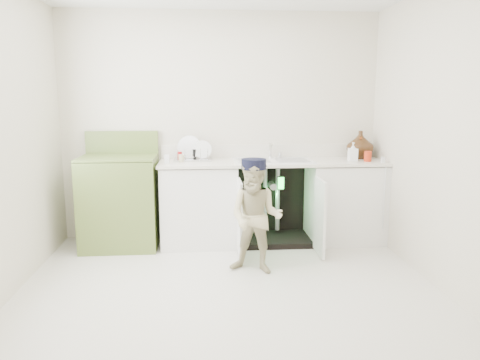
% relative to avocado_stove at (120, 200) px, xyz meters
% --- Properties ---
extents(ground, '(3.50, 3.50, 0.00)m').
position_rel_avocado_stove_xyz_m(ground, '(1.09, -1.18, -0.50)').
color(ground, silver).
rests_on(ground, ground).
extents(room_shell, '(6.00, 5.50, 1.26)m').
position_rel_avocado_stove_xyz_m(room_shell, '(1.09, -1.18, 0.75)').
color(room_shell, beige).
rests_on(room_shell, ground).
extents(counter_run, '(2.44, 1.02, 1.21)m').
position_rel_avocado_stove_xyz_m(counter_run, '(1.66, 0.03, -0.03)').
color(counter_run, white).
rests_on(counter_run, ground).
extents(avocado_stove, '(0.78, 0.65, 1.21)m').
position_rel_avocado_stove_xyz_m(avocado_stove, '(0.00, 0.00, 0.00)').
color(avocado_stove, olive).
rests_on(avocado_stove, ground).
extents(repair_worker, '(0.65, 0.83, 1.04)m').
position_rel_avocado_stove_xyz_m(repair_worker, '(1.35, -0.87, 0.02)').
color(repair_worker, beige).
rests_on(repair_worker, ground).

